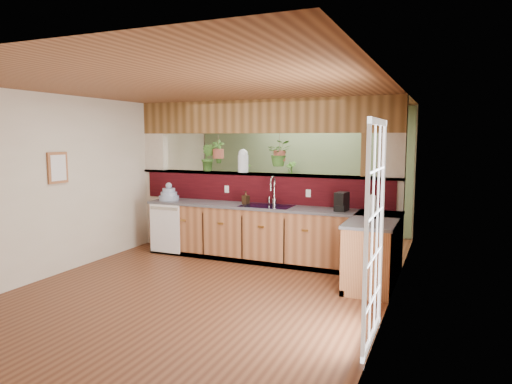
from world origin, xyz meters
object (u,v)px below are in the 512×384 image
at_px(soap_dispenser, 246,198).
at_px(shelving_console, 270,207).
at_px(faucet, 273,189).
at_px(dish_stack, 169,195).
at_px(glass_jar, 243,161).
at_px(coffee_maker, 341,202).
at_px(paper_towel, 371,207).

xyz_separation_m(soap_dispenser, shelving_console, (-0.45, 2.24, -0.51)).
bearing_deg(faucet, dish_stack, -173.93).
bearing_deg(dish_stack, soap_dispenser, 3.28).
height_order(dish_stack, glass_jar, glass_jar).
distance_m(coffee_maker, paper_towel, 0.65).
xyz_separation_m(soap_dispenser, glass_jar, (-0.20, 0.34, 0.58)).
xyz_separation_m(coffee_maker, glass_jar, (-1.79, 0.40, 0.56)).
distance_m(faucet, dish_stack, 1.88).
height_order(paper_towel, glass_jar, glass_jar).
xyz_separation_m(paper_towel, shelving_console, (-2.53, 2.72, -0.55)).
xyz_separation_m(faucet, coffee_maker, (1.15, -0.18, -0.12)).
xyz_separation_m(soap_dispenser, coffee_maker, (1.59, -0.07, 0.02)).
distance_m(glass_jar, shelving_console, 2.20).
xyz_separation_m(dish_stack, glass_jar, (1.23, 0.42, 0.59)).
bearing_deg(paper_towel, faucet, 159.93).
bearing_deg(paper_towel, dish_stack, 173.42).
height_order(dish_stack, coffee_maker, dish_stack).
distance_m(faucet, coffee_maker, 1.17).
height_order(dish_stack, paper_towel, paper_towel).
bearing_deg(dish_stack, glass_jar, 18.79).
relative_size(paper_towel, glass_jar, 0.82).
relative_size(dish_stack, paper_towel, 1.07).
relative_size(dish_stack, coffee_maker, 1.25).
bearing_deg(faucet, glass_jar, 160.85).
distance_m(dish_stack, coffee_maker, 3.01).
bearing_deg(soap_dispenser, shelving_console, 101.43).
xyz_separation_m(paper_towel, glass_jar, (-2.28, 0.82, 0.54)).
xyz_separation_m(coffee_maker, paper_towel, (0.50, -0.42, 0.02)).
relative_size(faucet, shelving_console, 0.29).
relative_size(faucet, dish_stack, 1.35).
distance_m(paper_towel, shelving_console, 3.76).
bearing_deg(shelving_console, coffee_maker, -39.71).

